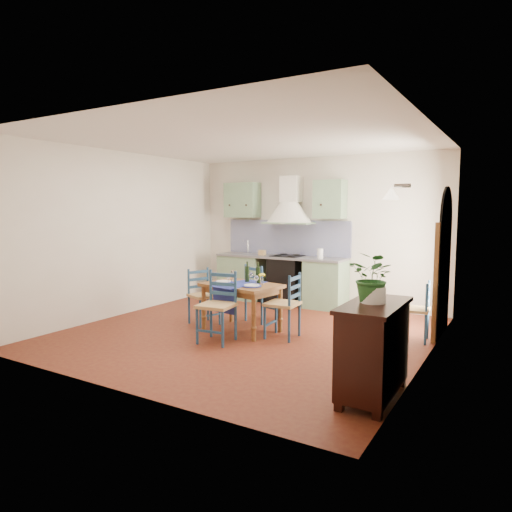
# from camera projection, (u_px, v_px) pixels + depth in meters

# --- Properties ---
(floor) EXTENTS (5.00, 5.00, 0.00)m
(floor) POSITION_uv_depth(u_px,v_px,m) (248.00, 333.00, 6.76)
(floor) COLOR #4F1811
(floor) RESTS_ON ground
(back_wall) EXTENTS (5.00, 0.96, 2.80)m
(back_wall) POSITION_uv_depth(u_px,v_px,m) (289.00, 249.00, 8.84)
(back_wall) COLOR silver
(back_wall) RESTS_ON ground
(right_wall) EXTENTS (0.26, 5.00, 2.80)m
(right_wall) POSITION_uv_depth(u_px,v_px,m) (432.00, 249.00, 5.59)
(right_wall) COLOR silver
(right_wall) RESTS_ON ground
(left_wall) EXTENTS (0.04, 5.00, 2.80)m
(left_wall) POSITION_uv_depth(u_px,v_px,m) (124.00, 234.00, 7.87)
(left_wall) COLOR silver
(left_wall) RESTS_ON ground
(ceiling) EXTENTS (5.00, 5.00, 0.01)m
(ceiling) POSITION_uv_depth(u_px,v_px,m) (247.00, 140.00, 6.46)
(ceiling) COLOR silver
(ceiling) RESTS_ON back_wall
(dining_table) EXTENTS (1.22, 0.95, 1.03)m
(dining_table) POSITION_uv_depth(u_px,v_px,m) (242.00, 289.00, 6.81)
(dining_table) COLOR brown
(dining_table) RESTS_ON ground
(chair_near) EXTENTS (0.51, 0.51, 0.97)m
(chair_near) POSITION_uv_depth(u_px,v_px,m) (218.00, 306.00, 6.26)
(chair_near) COLOR navy
(chair_near) RESTS_ON ground
(chair_far) EXTENTS (0.54, 0.54, 0.94)m
(chair_far) POSITION_uv_depth(u_px,v_px,m) (260.00, 292.00, 7.39)
(chair_far) COLOR navy
(chair_far) RESTS_ON ground
(chair_left) EXTENTS (0.53, 0.53, 0.88)m
(chair_left) POSITION_uv_depth(u_px,v_px,m) (203.00, 296.00, 7.24)
(chair_left) COLOR navy
(chair_left) RESTS_ON ground
(chair_right) EXTENTS (0.46, 0.46, 0.93)m
(chair_right) POSITION_uv_depth(u_px,v_px,m) (284.00, 305.00, 6.44)
(chair_right) COLOR navy
(chair_right) RESTS_ON ground
(chair_spare) EXTENTS (0.42, 0.42, 0.84)m
(chair_spare) POSITION_uv_depth(u_px,v_px,m) (417.00, 310.00, 6.31)
(chair_spare) COLOR navy
(chair_spare) RESTS_ON ground
(sideboard) EXTENTS (0.50, 1.05, 0.94)m
(sideboard) POSITION_uv_depth(u_px,v_px,m) (373.00, 346.00, 4.40)
(sideboard) COLOR black
(sideboard) RESTS_ON ground
(potted_plant) EXTENTS (0.53, 0.49, 0.49)m
(potted_plant) POSITION_uv_depth(u_px,v_px,m) (373.00, 277.00, 4.35)
(potted_plant) COLOR #225A25
(potted_plant) RESTS_ON sideboard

